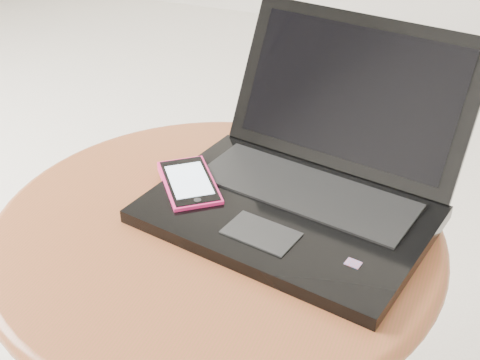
% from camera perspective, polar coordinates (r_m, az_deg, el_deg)
% --- Properties ---
extents(table, '(0.58, 0.58, 0.46)m').
position_cam_1_polar(table, '(0.89, -1.97, -8.87)').
color(table, '#5B3214').
rests_on(table, ground).
extents(laptop, '(0.40, 0.40, 0.21)m').
position_cam_1_polar(laptop, '(0.85, 5.85, 0.25)').
color(laptop, black).
rests_on(laptop, table).
extents(phone_black, '(0.12, 0.12, 0.01)m').
position_cam_1_polar(phone_black, '(0.89, -4.14, -0.42)').
color(phone_black, black).
rests_on(phone_black, table).
extents(phone_pink, '(0.13, 0.13, 0.01)m').
position_cam_1_polar(phone_pink, '(0.87, -4.46, -0.37)').
color(phone_pink, '#D41F60').
rests_on(phone_pink, phone_black).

